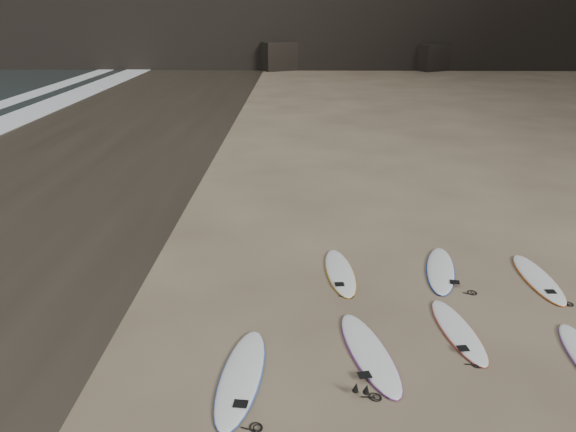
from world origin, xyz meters
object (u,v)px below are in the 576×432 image
Objects in this scene: surfboard_1 at (369,352)px; surfboard_6 at (441,269)px; surfboard_2 at (458,330)px; surfboard_7 at (538,278)px; surfboard_0 at (241,375)px; surfboard_5 at (340,272)px.

surfboard_6 is at bearing 46.00° from surfboard_1.
surfboard_7 reaches higher than surfboard_2.
surfboard_0 is 1.16× the size of surfboard_2.
surfboard_5 is (1.83, 3.77, -0.00)m from surfboard_0.
surfboard_7 is at bearing 35.47° from surfboard_2.
surfboard_1 is at bearing 23.28° from surfboard_0.
surfboard_1 is 3.78m from surfboard_6.
surfboard_1 is 3.09m from surfboard_5.
surfboard_2 is at bearing 25.49° from surfboard_0.
surfboard_6 is (1.96, 3.23, -0.00)m from surfboard_1.
surfboard_7 is (4.28, -0.22, 0.00)m from surfboard_5.
surfboard_0 is 1.03× the size of surfboard_1.
surfboard_1 is 1.13× the size of surfboard_2.
surfboard_2 is at bearing 10.34° from surfboard_1.
surfboard_5 is 0.97× the size of surfboard_6.
surfboard_7 is at bearing 22.90° from surfboard_1.
surfboard_1 reaches higher than surfboard_6.
surfboard_1 is at bearing -89.17° from surfboard_5.
surfboard_1 reaches higher than surfboard_5.
surfboard_2 is at bearing -54.39° from surfboard_5.
surfboard_2 is 0.94× the size of surfboard_5.
surfboard_2 is 3.12m from surfboard_7.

